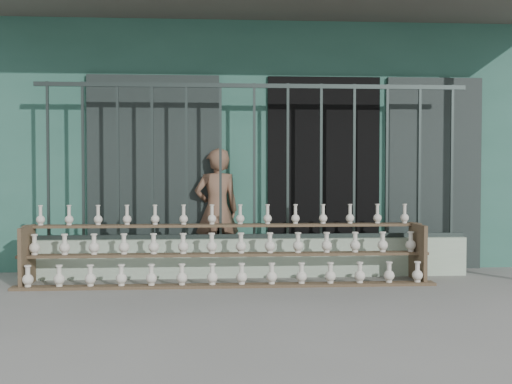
{
  "coord_description": "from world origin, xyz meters",
  "views": [
    {
      "loc": [
        -0.49,
        -6.13,
        1.25
      ],
      "look_at": [
        0.0,
        1.0,
        1.0
      ],
      "focal_mm": 45.0,
      "sensor_mm": 36.0,
      "label": 1
    }
  ],
  "objects": [
    {
      "name": "shelf_rack",
      "position": [
        -0.33,
        0.88,
        0.36
      ],
      "size": [
        4.5,
        0.68,
        0.85
      ],
      "color": "brown",
      "rests_on": "ground"
    },
    {
      "name": "workshop_building",
      "position": [
        0.0,
        4.23,
        1.62
      ],
      "size": [
        7.4,
        6.6,
        3.21
      ],
      "color": "#2D5F50",
      "rests_on": "ground"
    },
    {
      "name": "parapet_wall",
      "position": [
        0.0,
        1.3,
        0.23
      ],
      "size": [
        5.0,
        0.2,
        0.45
      ],
      "primitive_type": "cube",
      "color": "#AFC7AA",
      "rests_on": "ground"
    },
    {
      "name": "ground",
      "position": [
        0.0,
        0.0,
        0.0
      ],
      "size": [
        60.0,
        60.0,
        0.0
      ],
      "primitive_type": "plane",
      "color": "slate"
    },
    {
      "name": "security_fence",
      "position": [
        -0.0,
        1.3,
        1.35
      ],
      "size": [
        5.0,
        0.04,
        1.8
      ],
      "color": "#283330",
      "rests_on": "parapet_wall"
    },
    {
      "name": "elderly_woman",
      "position": [
        -0.43,
        1.68,
        0.75
      ],
      "size": [
        0.62,
        0.48,
        1.5
      ],
      "primitive_type": "imported",
      "rotation": [
        0.0,
        0.0,
        3.38
      ],
      "color": "brown",
      "rests_on": "ground"
    }
  ]
}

